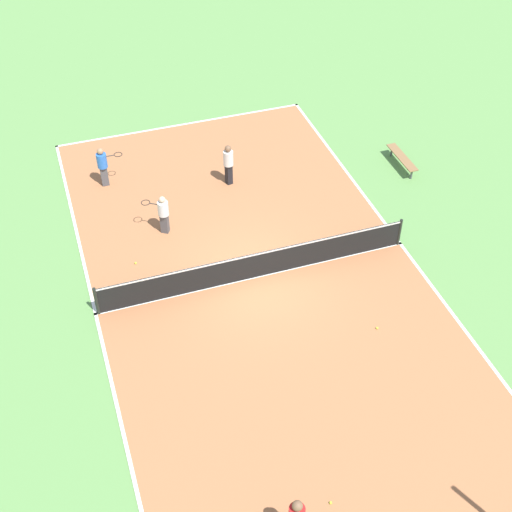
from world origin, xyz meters
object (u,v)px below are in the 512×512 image
object	(u,v)px
bench	(402,158)
player_near_white	(163,212)
player_far_white	(228,162)
tennis_ball_left_sideline	(136,263)
tennis_net	(256,265)
player_near_blue	(103,164)
tennis_ball_far_baseline	(331,503)
tennis_ball_right_alley	(377,328)
tennis_ball_midcourt	(174,292)

from	to	relation	value
bench	player_near_white	distance (m)	9.39
player_far_white	tennis_ball_left_sideline	size ratio (longest dim) A/B	23.51
tennis_net	player_near_blue	bearing A→B (deg)	-60.49
bench	tennis_ball_far_baseline	bearing A→B (deg)	-33.78
tennis_net	tennis_ball_left_sideline	world-z (taller)	tennis_net
player_near_blue	player_near_white	xyz separation A→B (m)	(-1.43, 3.32, -0.06)
player_near_white	tennis_ball_right_alley	size ratio (longest dim) A/B	21.46
bench	tennis_net	bearing A→B (deg)	-60.66
tennis_ball_left_sideline	tennis_ball_right_alley	distance (m)	7.92
tennis_ball_left_sideline	player_far_white	bearing A→B (deg)	-141.69
tennis_net	player_near_white	size ratio (longest dim) A/B	6.85
player_near_white	tennis_ball_right_alley	world-z (taller)	player_near_white
bench	tennis_ball_far_baseline	size ratio (longest dim) A/B	28.03
tennis_net	tennis_ball_midcourt	distance (m)	2.67
player_near_white	tennis_ball_far_baseline	size ratio (longest dim) A/B	21.46
bench	tennis_ball_left_sideline	xyz separation A→B (m)	(10.61, 2.20, -0.34)
tennis_ball_far_baseline	tennis_ball_right_alley	xyz separation A→B (m)	(-3.45, -4.65, 0.00)
bench	player_near_white	xyz separation A→B (m)	(9.34, 0.92, 0.45)
player_far_white	player_near_white	world-z (taller)	player_far_white
tennis_net	tennis_ball_far_baseline	size ratio (longest dim) A/B	147.03
tennis_ball_midcourt	player_far_white	bearing A→B (deg)	-123.63
bench	player_near_blue	xyz separation A→B (m)	(10.77, -2.41, 0.51)
player_far_white	tennis_ball_midcourt	world-z (taller)	player_far_white
tennis_ball_left_sideline	tennis_net	bearing A→B (deg)	152.49
bench	tennis_ball_right_alley	xyz separation A→B (m)	(4.50, 7.23, -0.34)
tennis_ball_far_baseline	tennis_ball_midcourt	bearing A→B (deg)	-77.30
player_near_white	tennis_ball_midcourt	world-z (taller)	player_near_white
tennis_ball_far_baseline	tennis_ball_right_alley	world-z (taller)	same
player_far_white	tennis_ball_far_baseline	world-z (taller)	player_far_white
tennis_ball_far_baseline	player_near_white	bearing A→B (deg)	-82.78
player_near_white	tennis_ball_midcourt	xyz separation A→B (m)	(0.42, 2.95, -0.79)
tennis_net	tennis_ball_left_sideline	size ratio (longest dim) A/B	147.03
tennis_ball_right_alley	bench	bearing A→B (deg)	-121.86
player_near_blue	player_far_white	world-z (taller)	player_far_white
tennis_net	tennis_ball_right_alley	xyz separation A→B (m)	(-2.64, 3.22, -0.49)
bench	player_near_blue	size ratio (longest dim) A/B	1.23
player_near_blue	player_far_white	bearing A→B (deg)	-16.55
player_far_white	tennis_ball_right_alley	world-z (taller)	player_far_white
tennis_ball_right_alley	tennis_net	bearing A→B (deg)	-50.63
player_near_white	player_near_blue	bearing A→B (deg)	-33.38
tennis_ball_midcourt	tennis_ball_right_alley	distance (m)	6.24
tennis_ball_midcourt	player_near_white	bearing A→B (deg)	-98.07
tennis_ball_midcourt	tennis_ball_right_alley	xyz separation A→B (m)	(-5.26, 3.36, 0.00)
tennis_ball_left_sideline	tennis_ball_right_alley	xyz separation A→B (m)	(-6.12, 5.03, 0.00)
player_near_blue	player_far_white	distance (m)	4.50
player_far_white	tennis_ball_far_baseline	size ratio (longest dim) A/B	23.51
player_far_white	tennis_net	bearing A→B (deg)	160.87
tennis_ball_left_sideline	tennis_ball_midcourt	bearing A→B (deg)	117.22
bench	tennis_ball_right_alley	distance (m)	8.52
bench	tennis_ball_far_baseline	distance (m)	14.30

